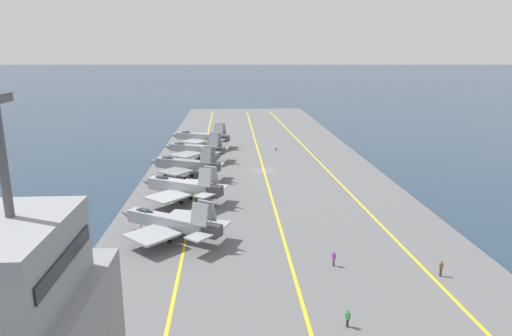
% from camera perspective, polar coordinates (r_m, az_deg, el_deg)
% --- Properties ---
extents(ground_plane, '(2000.00, 2000.00, 0.00)m').
position_cam_1_polar(ground_plane, '(93.07, 0.98, -0.54)').
color(ground_plane, '#23384C').
extents(carrier_deck, '(215.31, 47.09, 0.40)m').
position_cam_1_polar(carrier_deck, '(93.02, 0.98, -0.42)').
color(carrier_deck, slate).
rests_on(carrier_deck, ground).
extents(deck_stripe_foul_line, '(193.67, 7.41, 0.01)m').
position_cam_1_polar(deck_stripe_foul_line, '(94.77, 8.81, -0.19)').
color(deck_stripe_foul_line, yellow).
rests_on(deck_stripe_foul_line, carrier_deck).
extents(deck_stripe_centerline, '(193.78, 0.36, 0.01)m').
position_cam_1_polar(deck_stripe_centerline, '(92.97, 0.98, -0.30)').
color(deck_stripe_centerline, yellow).
rests_on(deck_stripe_centerline, carrier_deck).
extents(deck_stripe_edge_line, '(193.77, 2.64, 0.01)m').
position_cam_1_polar(deck_stripe_edge_line, '(92.96, -7.01, -0.41)').
color(deck_stripe_edge_line, yellow).
rests_on(deck_stripe_edge_line, carrier_deck).
extents(parked_jet_nearest, '(12.89, 15.45, 5.79)m').
position_cam_1_polar(parked_jet_nearest, '(59.58, -10.79, -6.67)').
color(parked_jet_nearest, '#93999E').
rests_on(parked_jet_nearest, carrier_deck).
extents(parked_jet_second, '(13.39, 15.03, 6.24)m').
position_cam_1_polar(parked_jet_second, '(73.98, -9.38, -2.31)').
color(parked_jet_second, '#9EA3A8').
rests_on(parked_jet_second, carrier_deck).
extents(parked_jet_third, '(12.07, 15.11, 6.56)m').
position_cam_1_polar(parked_jet_third, '(87.52, -8.93, 0.44)').
color(parked_jet_third, gray).
rests_on(parked_jet_third, carrier_deck).
extents(parked_jet_fourth, '(13.95, 15.14, 6.58)m').
position_cam_1_polar(parked_jet_fourth, '(101.97, -7.64, 2.38)').
color(parked_jet_fourth, gray).
rests_on(parked_jet_fourth, carrier_deck).
extents(parked_jet_fifth, '(12.14, 16.30, 6.45)m').
position_cam_1_polar(parked_jet_fifth, '(116.81, -6.98, 3.87)').
color(parked_jet_fifth, '#93999E').
rests_on(parked_jet_fifth, carrier_deck).
extents(crew_purple_vest, '(0.46, 0.42, 1.74)m').
position_cam_1_polar(crew_purple_vest, '(52.58, 9.70, -11.04)').
color(crew_purple_vest, '#4C473D').
rests_on(crew_purple_vest, carrier_deck).
extents(crew_white_vest, '(0.42, 0.46, 1.74)m').
position_cam_1_polar(crew_white_vest, '(111.83, 2.52, 2.65)').
color(crew_white_vest, '#232328').
rests_on(crew_white_vest, carrier_deck).
extents(crew_green_vest, '(0.46, 0.43, 1.65)m').
position_cam_1_polar(crew_green_vest, '(42.34, 11.39, -17.84)').
color(crew_green_vest, '#383328').
rests_on(crew_green_vest, carrier_deck).
extents(crew_brown_vest, '(0.36, 0.44, 1.80)m').
position_cam_1_polar(crew_brown_vest, '(53.49, 22.13, -11.44)').
color(crew_brown_vest, '#383328').
rests_on(crew_brown_vest, carrier_deck).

